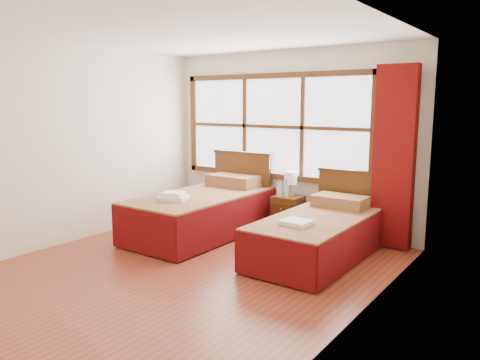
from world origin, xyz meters
The scene contains 15 objects.
floor centered at (0.00, 0.00, 0.00)m, with size 4.50×4.50×0.00m, color brown.
ceiling centered at (0.00, 0.00, 2.60)m, with size 4.50×4.50×0.00m, color white.
wall_back centered at (0.00, 2.25, 1.30)m, with size 4.00×4.00×0.00m, color silver.
wall_left centered at (-2.00, 0.00, 1.30)m, with size 4.50×4.50×0.00m, color silver.
wall_right centered at (2.00, 0.00, 1.30)m, with size 4.50×4.50×0.00m, color silver.
window centered at (-0.25, 2.21, 1.50)m, with size 3.16×0.06×1.56m.
curtain centered at (1.60, 2.11, 1.17)m, with size 0.50×0.16×2.30m, color maroon.
bed_left centered at (-0.76, 1.20, 0.34)m, with size 1.13×2.20×1.10m.
bed_right centered at (1.02, 1.20, 0.29)m, with size 1.00×2.02×0.96m.
nightstand centered at (0.15, 1.99, 0.26)m, with size 0.40×0.40×0.53m.
towels_left centered at (-0.81, 0.64, 0.63)m, with size 0.44×0.42×0.10m.
towels_right centered at (0.99, 0.71, 0.54)m, with size 0.33×0.29×0.05m.
lamp centered at (0.17, 2.04, 0.78)m, with size 0.18×0.18×0.35m.
bottle_near centered at (0.06, 1.90, 0.63)m, with size 0.06×0.06×0.22m.
bottle_far centered at (0.14, 1.95, 0.64)m, with size 0.07×0.07×0.25m.
Camera 1 is at (3.40, -3.76, 1.86)m, focal length 35.00 mm.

